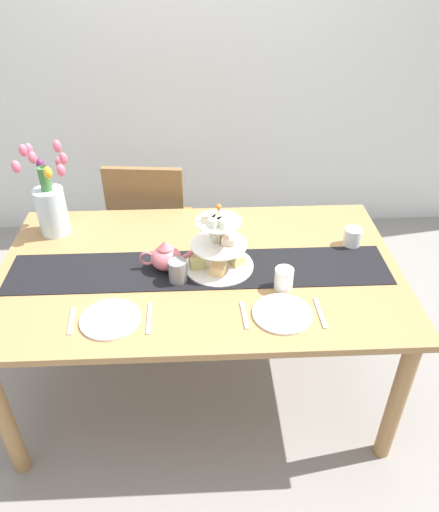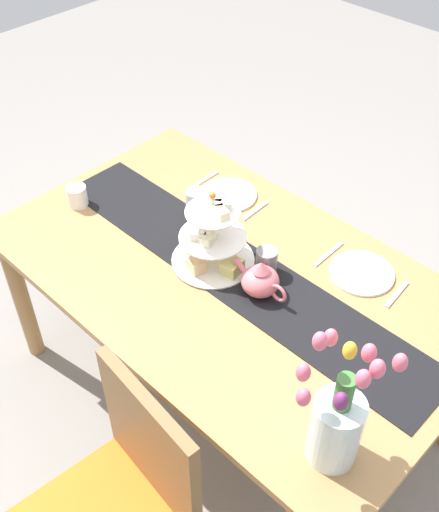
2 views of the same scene
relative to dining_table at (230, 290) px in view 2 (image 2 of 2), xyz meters
name	(u,v)px [view 2 (image 2 of 2)]	position (x,y,z in m)	size (l,w,h in m)	color
ground_plane	(228,393)	(0.00, 0.00, -0.64)	(8.00, 8.00, 0.00)	gray
dining_table	(230,290)	(0.00, 0.00, 0.00)	(1.73, 1.03, 0.73)	#A37747
chair_left	(123,498)	(-0.27, 0.74, -0.14)	(0.46, 0.46, 0.91)	brown
table_runner	(234,269)	(0.00, -0.02, 0.09)	(1.63, 0.28, 0.00)	black
tiered_cake_stand	(213,243)	(0.08, 0.00, 0.18)	(0.30, 0.30, 0.30)	beige
teapot	(260,280)	(-0.14, 0.00, 0.15)	(0.24, 0.13, 0.14)	#D66B75
tulip_vase	(337,420)	(-0.68, 0.32, 0.25)	(0.21, 0.23, 0.45)	silver
cream_jug	(77,196)	(0.70, 0.14, 0.13)	(0.08, 0.08, 0.09)	white
dinner_plate_left	(362,273)	(-0.34, -0.32, 0.09)	(0.23, 0.23, 0.01)	white
fork_left	(397,294)	(-0.48, -0.32, 0.09)	(0.02, 0.15, 0.01)	silver
knife_left	(329,254)	(-0.19, -0.32, 0.09)	(0.01, 0.17, 0.01)	silver
dinner_plate_right	(229,195)	(0.31, -0.32, 0.09)	(0.23, 0.23, 0.01)	white
fork_right	(255,211)	(0.17, -0.32, 0.09)	(0.02, 0.15, 0.01)	silver
knife_right	(203,180)	(0.46, -0.32, 0.09)	(0.01, 0.17, 0.01)	silver
mug_grey	(266,261)	(-0.09, -0.09, 0.14)	(0.08, 0.08, 0.10)	slate
mug_white_text	(195,201)	(0.34, -0.16, 0.14)	(0.08, 0.08, 0.10)	white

